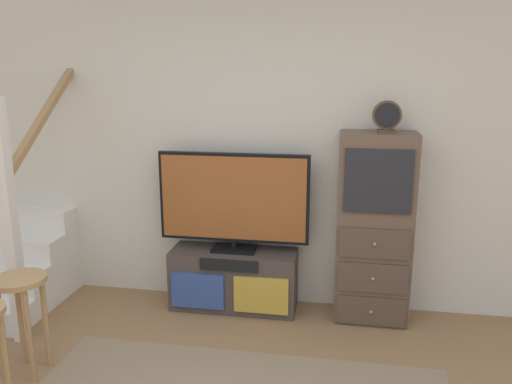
{
  "coord_description": "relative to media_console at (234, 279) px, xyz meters",
  "views": [
    {
      "loc": [
        0.56,
        -1.71,
        1.97
      ],
      "look_at": [
        -0.06,
        1.9,
        1.09
      ],
      "focal_mm": 35.72,
      "sensor_mm": 36.0,
      "label": 1
    }
  ],
  "objects": [
    {
      "name": "back_wall",
      "position": [
        0.3,
        0.27,
        1.1
      ],
      "size": [
        6.4,
        0.12,
        2.7
      ],
      "primitive_type": "cube",
      "color": "beige",
      "rests_on": "ground_plane"
    },
    {
      "name": "media_console",
      "position": [
        0.0,
        0.0,
        0.0
      ],
      "size": [
        1.05,
        0.38,
        0.51
      ],
      "color": "#423833",
      "rests_on": "ground_plane"
    },
    {
      "name": "television",
      "position": [
        -0.0,
        0.02,
        0.69
      ],
      "size": [
        1.24,
        0.22,
        0.82
      ],
      "color": "black",
      "rests_on": "media_console"
    },
    {
      "name": "side_cabinet",
      "position": [
        1.13,
        0.01,
        0.5
      ],
      "size": [
        0.58,
        0.38,
        1.52
      ],
      "color": "brown",
      "rests_on": "ground_plane"
    },
    {
      "name": "desk_clock",
      "position": [
        1.18,
        -0.0,
        1.38
      ],
      "size": [
        0.21,
        0.08,
        0.24
      ],
      "color": "#4C3823",
      "rests_on": "side_cabinet"
    },
    {
      "name": "staircase",
      "position": [
        -1.94,
        0.01,
        0.12
      ],
      "size": [
        1.0,
        1.36,
        2.2
      ],
      "color": "silver",
      "rests_on": "ground_plane"
    },
    {
      "name": "bar_stool_far",
      "position": [
        -1.15,
        -1.17,
        0.26
      ],
      "size": [
        0.34,
        0.34,
        0.68
      ],
      "color": "#A37A4C",
      "rests_on": "ground_plane"
    }
  ]
}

